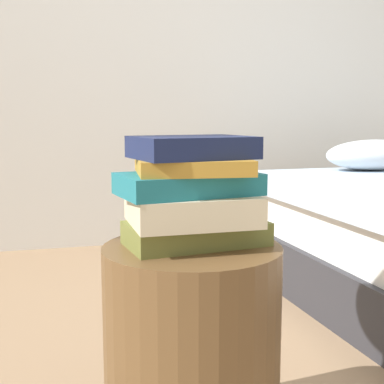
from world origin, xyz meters
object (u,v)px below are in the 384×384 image
Objects in this scene: side_table at (192,352)px; book_cream at (191,209)px; book_teal at (188,184)px; book_navy at (193,147)px; book_olive at (196,233)px; book_ochre at (193,166)px.

side_table is 0.31m from book_cream.
book_teal is (-0.00, 0.01, 0.05)m from book_cream.
book_navy reaches higher than book_cream.
side_table is at bearing -17.02° from book_teal.
book_teal is 1.21× the size of book_navy.
book_cream is at bearing -60.99° from book_teal.
book_cream is at bearing -128.35° from side_table.
book_navy is (-0.01, -0.01, 0.18)m from book_olive.
book_olive is at bearing 16.71° from book_teal.
book_navy is at bearing 3.32° from side_table.
book_olive is 0.11m from book_teal.
side_table is 2.10× the size of book_ochre.
book_navy reaches higher than book_ochre.
book_navy is (-0.00, -0.00, 0.04)m from book_ochre.
book_navy reaches higher than side_table.
side_table is at bearing -145.26° from book_olive.
book_olive reaches higher than side_table.
book_teal is 1.25× the size of book_ochre.
book_olive is at bearing 49.11° from book_ochre.
side_table is at bearing -135.96° from book_ochre.
book_navy is (0.00, 0.00, 0.44)m from side_table.
side_table is 1.85× the size of book_cream.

